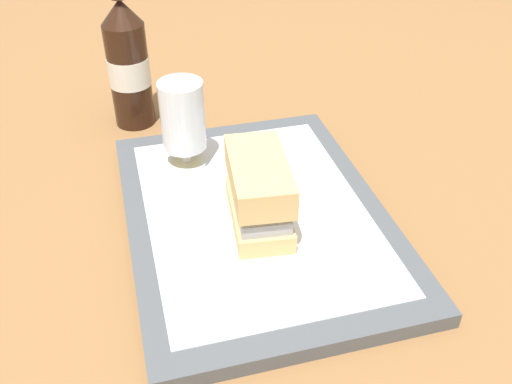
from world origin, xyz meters
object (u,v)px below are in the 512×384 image
at_px(plate, 259,225).
at_px(sandwich, 258,190).
at_px(beer_glass, 183,121).
at_px(beer_bottle, 128,62).

distance_m(plate, sandwich, 0.05).
xyz_separation_m(plate, beer_glass, (0.16, 0.06, 0.06)).
relative_size(plate, beer_bottle, 0.71).
height_order(plate, beer_bottle, beer_bottle).
bearing_deg(sandwich, plate, 180.00).
distance_m(plate, beer_glass, 0.19).
xyz_separation_m(plate, sandwich, (0.00, -0.00, 0.05)).
height_order(sandwich, beer_bottle, beer_bottle).
bearing_deg(plate, beer_bottle, 18.78).
height_order(beer_glass, beer_bottle, beer_bottle).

